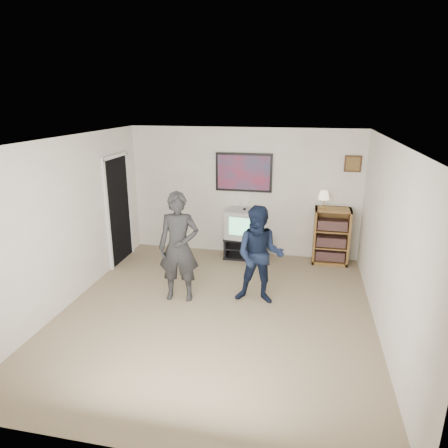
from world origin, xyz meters
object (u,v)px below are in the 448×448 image
(bookshelf, at_px, (331,236))
(crt_television, at_px, (244,224))
(person_tall, at_px, (179,247))
(media_stand, at_px, (246,247))
(person_short, at_px, (260,256))

(bookshelf, bearing_deg, crt_television, -178.26)
(person_tall, bearing_deg, media_stand, 61.37)
(media_stand, xyz_separation_m, crt_television, (-0.05, -0.00, 0.49))
(bookshelf, bearing_deg, media_stand, -178.21)
(bookshelf, bearing_deg, person_tall, -140.66)
(media_stand, bearing_deg, bookshelf, 1.89)
(crt_television, relative_size, person_tall, 0.38)
(bookshelf, bearing_deg, person_short, -122.47)
(media_stand, relative_size, person_short, 0.55)
(crt_television, height_order, bookshelf, bookshelf)
(media_stand, relative_size, person_tall, 0.50)
(media_stand, height_order, person_short, person_short)
(media_stand, xyz_separation_m, bookshelf, (1.60, 0.05, 0.33))
(crt_television, xyz_separation_m, person_short, (0.51, -1.75, 0.06))
(person_short, bearing_deg, bookshelf, 57.90)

